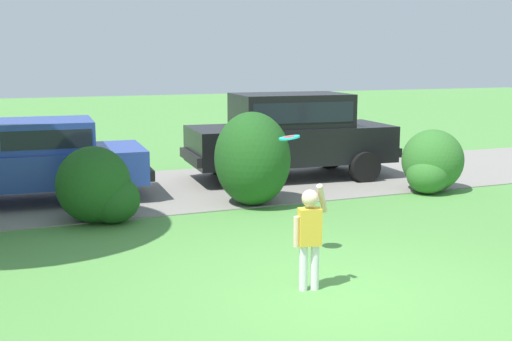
# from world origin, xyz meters

# --- Properties ---
(ground_plane) EXTENTS (80.00, 80.00, 0.00)m
(ground_plane) POSITION_xyz_m (0.00, 0.00, 0.00)
(ground_plane) COLOR #518E42
(driveway_strip) EXTENTS (28.00, 4.40, 0.02)m
(driveway_strip) POSITION_xyz_m (0.00, 6.59, 0.01)
(driveway_strip) COLOR gray
(driveway_strip) RESTS_ON ground
(shrub_centre_left) EXTENTS (1.34, 1.26, 1.28)m
(shrub_centre_left) POSITION_xyz_m (-2.08, 4.42, 0.58)
(shrub_centre_left) COLOR #1E511C
(shrub_centre_left) RESTS_ON ground
(shrub_centre) EXTENTS (1.38, 1.57, 1.74)m
(shrub_centre) POSITION_xyz_m (0.76, 4.67, 0.87)
(shrub_centre) COLOR #1E511C
(shrub_centre) RESTS_ON ground
(shrub_centre_right) EXTENTS (1.31, 1.24, 1.27)m
(shrub_centre_right) POSITION_xyz_m (4.60, 4.42, 0.58)
(shrub_centre_right) COLOR #33702B
(shrub_centre_right) RESTS_ON ground
(parked_sedan) EXTENTS (4.50, 2.29, 1.56)m
(parked_sedan) POSITION_xyz_m (-2.94, 6.42, 0.85)
(parked_sedan) COLOR #28429E
(parked_sedan) RESTS_ON ground
(parked_suv) EXTENTS (4.81, 2.34, 1.92)m
(parked_suv) POSITION_xyz_m (2.53, 6.79, 1.08)
(parked_suv) COLOR black
(parked_suv) RESTS_ON ground
(child_thrower) EXTENTS (0.47, 0.23, 1.29)m
(child_thrower) POSITION_xyz_m (-0.27, 0.27, 0.72)
(child_thrower) COLOR white
(child_thrower) RESTS_ON ground
(frisbee) EXTENTS (0.28, 0.28, 0.08)m
(frisbee) POSITION_xyz_m (0.01, 1.46, 1.67)
(frisbee) COLOR #1EB7B2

